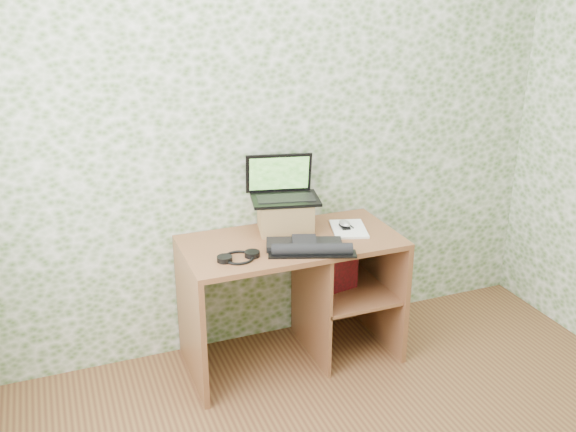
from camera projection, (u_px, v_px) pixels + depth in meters
name	position (u px, v px, depth m)	size (l,w,h in m)	color
wall_back	(271.00, 130.00, 3.60)	(3.50, 3.50, 0.00)	silver
desk	(302.00, 279.00, 3.67)	(1.20, 0.60, 0.75)	brown
riser	(285.00, 216.00, 3.62)	(0.30, 0.25, 0.18)	olive
laptop	(283.00, 189.00, 3.61)	(0.42, 0.34, 0.25)	black
keyboard	(308.00, 247.00, 3.38)	(0.46, 0.37, 0.06)	black
headphones	(239.00, 257.00, 3.29)	(0.23, 0.17, 0.03)	black
notepad	(349.00, 229.00, 3.66)	(0.19, 0.27, 0.01)	white
mouse	(345.00, 225.00, 3.66)	(0.06, 0.09, 0.03)	silver
pen	(349.00, 224.00, 3.70)	(0.01, 0.01, 0.12)	black
red_box	(336.00, 266.00, 3.69)	(0.25, 0.08, 0.31)	maroon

